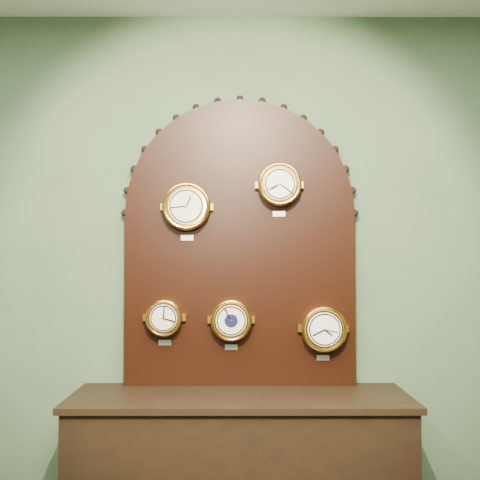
{
  "coord_description": "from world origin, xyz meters",
  "views": [
    {
      "loc": [
        -0.01,
        -0.6,
        1.48
      ],
      "look_at": [
        0.0,
        2.25,
        1.58
      ],
      "focal_mm": 43.49,
      "sensor_mm": 36.0,
      "label": 1
    }
  ],
  "objects_px": {
    "hygrometer": "(164,318)",
    "barometer": "(231,320)",
    "display_board": "(240,233)",
    "roman_clock": "(187,207)",
    "tide_clock": "(324,329)",
    "arabic_clock": "(279,185)"
  },
  "relations": [
    {
      "from": "hygrometer",
      "to": "barometer",
      "type": "relative_size",
      "value": 0.91
    },
    {
      "from": "display_board",
      "to": "roman_clock",
      "type": "xyz_separation_m",
      "value": [
        -0.27,
        -0.07,
        0.13
      ]
    },
    {
      "from": "tide_clock",
      "to": "barometer",
      "type": "bearing_deg",
      "value": 179.95
    },
    {
      "from": "arabic_clock",
      "to": "tide_clock",
      "type": "xyz_separation_m",
      "value": [
        0.23,
        -0.0,
        -0.74
      ]
    },
    {
      "from": "display_board",
      "to": "arabic_clock",
      "type": "xyz_separation_m",
      "value": [
        0.2,
        -0.07,
        0.24
      ]
    },
    {
      "from": "hygrometer",
      "to": "tide_clock",
      "type": "xyz_separation_m",
      "value": [
        0.82,
        -0.0,
        -0.06
      ]
    },
    {
      "from": "hygrometer",
      "to": "barometer",
      "type": "height_order",
      "value": "same"
    },
    {
      "from": "display_board",
      "to": "tide_clock",
      "type": "xyz_separation_m",
      "value": [
        0.43,
        -0.07,
        -0.5
      ]
    },
    {
      "from": "roman_clock",
      "to": "hygrometer",
      "type": "distance_m",
      "value": 0.58
    },
    {
      "from": "roman_clock",
      "to": "tide_clock",
      "type": "relative_size",
      "value": 1.05
    },
    {
      "from": "roman_clock",
      "to": "tide_clock",
      "type": "distance_m",
      "value": 0.94
    },
    {
      "from": "roman_clock",
      "to": "barometer",
      "type": "xyz_separation_m",
      "value": [
        0.23,
        0.0,
        -0.58
      ]
    },
    {
      "from": "barometer",
      "to": "tide_clock",
      "type": "distance_m",
      "value": 0.48
    },
    {
      "from": "hygrometer",
      "to": "tide_clock",
      "type": "distance_m",
      "value": 0.82
    },
    {
      "from": "hygrometer",
      "to": "barometer",
      "type": "distance_m",
      "value": 0.34
    },
    {
      "from": "tide_clock",
      "to": "hygrometer",
      "type": "bearing_deg",
      "value": 179.92
    },
    {
      "from": "barometer",
      "to": "arabic_clock",
      "type": "bearing_deg",
      "value": -0.03
    },
    {
      "from": "tide_clock",
      "to": "arabic_clock",
      "type": "bearing_deg",
      "value": 179.94
    },
    {
      "from": "hygrometer",
      "to": "barometer",
      "type": "bearing_deg",
      "value": -0.13
    },
    {
      "from": "display_board",
      "to": "barometer",
      "type": "bearing_deg",
      "value": -123.93
    },
    {
      "from": "display_board",
      "to": "hygrometer",
      "type": "bearing_deg",
      "value": -170.42
    },
    {
      "from": "roman_clock",
      "to": "arabic_clock",
      "type": "distance_m",
      "value": 0.49
    }
  ]
}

